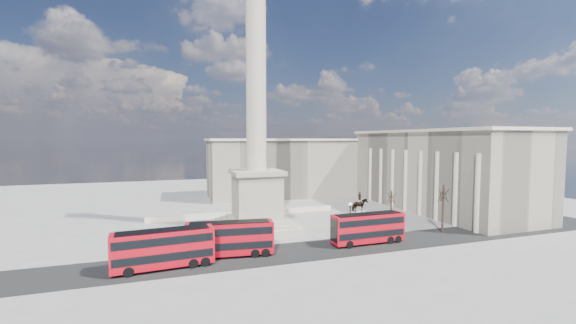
% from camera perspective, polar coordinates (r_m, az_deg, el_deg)
% --- Properties ---
extents(ground, '(180.00, 180.00, 0.00)m').
position_cam_1_polar(ground, '(61.78, -3.96, -11.76)').
color(ground, gray).
rests_on(ground, ground).
extents(asphalt_road, '(120.00, 9.00, 0.01)m').
position_cam_1_polar(asphalt_road, '(54.17, 4.05, -14.01)').
color(asphalt_road, black).
rests_on(asphalt_road, ground).
extents(nelsons_column, '(14.00, 14.00, 49.85)m').
position_cam_1_polar(nelsons_column, '(64.48, -5.11, 0.54)').
color(nelsons_column, '#A69F8A').
rests_on(nelsons_column, ground).
extents(balustrade_wall, '(40.00, 0.60, 1.10)m').
position_cam_1_polar(balustrade_wall, '(76.82, -6.95, -8.26)').
color(balustrade_wall, beige).
rests_on(balustrade_wall, ground).
extents(building_east, '(19.00, 46.00, 18.60)m').
position_cam_1_polar(building_east, '(90.52, 23.03, -1.10)').
color(building_east, '#BEB79C').
rests_on(building_east, ground).
extents(building_northeast, '(51.00, 17.00, 16.60)m').
position_cam_1_polar(building_northeast, '(103.98, 1.24, -0.75)').
color(building_northeast, '#BEB79C').
rests_on(building_northeast, ground).
extents(red_bus_a, '(12.59, 3.83, 5.03)m').
position_cam_1_polar(red_bus_a, '(48.73, -19.34, -13.02)').
color(red_bus_a, '#B40916').
rests_on(red_bus_a, ground).
extents(red_bus_b, '(12.38, 4.09, 4.93)m').
position_cam_1_polar(red_bus_b, '(51.24, -9.29, -12.08)').
color(red_bus_b, '#B40916').
rests_on(red_bus_b, ground).
extents(red_bus_c, '(11.90, 2.96, 4.81)m').
position_cam_1_polar(red_bus_c, '(57.91, 12.85, -10.33)').
color(red_bus_c, '#B40916').
rests_on(red_bus_c, ground).
extents(red_bus_d, '(9.91, 3.39, 3.94)m').
position_cam_1_polar(red_bus_d, '(78.06, 32.02, -7.49)').
color(red_bus_d, '#B40916').
rests_on(red_bus_d, ground).
extents(victorian_lamp, '(0.54, 0.54, 6.33)m').
position_cam_1_polar(victorian_lamp, '(58.15, 10.00, -9.01)').
color(victorian_lamp, black).
rests_on(victorian_lamp, ground).
extents(equestrian_statue, '(3.49, 2.62, 7.41)m').
position_cam_1_polar(equestrian_statue, '(63.13, 11.46, -9.12)').
color(equestrian_statue, beige).
rests_on(equestrian_statue, ground).
extents(bare_tree_near, '(2.03, 2.03, 8.87)m').
position_cam_1_polar(bare_tree_near, '(68.23, 23.81, -4.60)').
color(bare_tree_near, '#332319').
rests_on(bare_tree_near, ground).
extents(bare_tree_mid, '(1.80, 1.80, 6.84)m').
position_cam_1_polar(bare_tree_mid, '(71.51, 16.36, -5.35)').
color(bare_tree_mid, '#332319').
rests_on(bare_tree_mid, ground).
extents(bare_tree_far, '(1.71, 1.71, 6.98)m').
position_cam_1_polar(bare_tree_far, '(88.52, 17.63, -3.57)').
color(bare_tree_far, '#332319').
rests_on(bare_tree_far, ground).
extents(pedestrian_walking, '(0.69, 0.53, 1.72)m').
position_cam_1_polar(pedestrian_walking, '(60.33, 9.10, -11.34)').
color(pedestrian_walking, '#252328').
rests_on(pedestrian_walking, ground).
extents(pedestrian_standing, '(0.93, 0.89, 1.51)m').
position_cam_1_polar(pedestrian_standing, '(66.68, 14.72, -10.04)').
color(pedestrian_standing, '#252328').
rests_on(pedestrian_standing, ground).
extents(pedestrian_crossing, '(1.06, 1.10, 1.84)m').
position_cam_1_polar(pedestrian_crossing, '(63.46, 14.36, -10.59)').
color(pedestrian_crossing, '#252328').
rests_on(pedestrian_crossing, ground).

